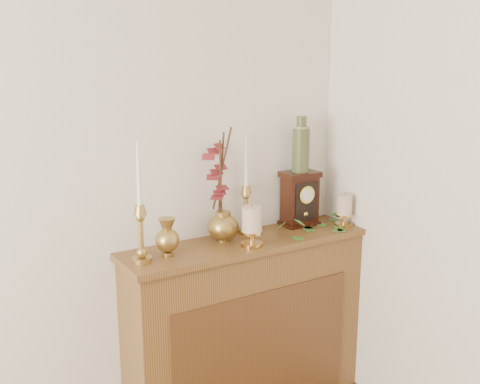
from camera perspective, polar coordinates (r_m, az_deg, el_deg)
console_shelf at (r=2.86m, az=0.74°, el=-14.31°), size 1.24×0.34×0.93m
candlestick_left at (r=2.36m, az=-10.06°, el=-3.23°), size 0.08×0.08×0.51m
candlestick_center at (r=2.73m, az=0.62°, el=-0.97°), size 0.08×0.08×0.49m
bud_vase at (r=2.44m, az=-7.41°, el=-4.60°), size 0.11×0.11×0.17m
ginger_jar at (r=2.61m, az=-2.30°, el=0.29°), size 0.22×0.24×0.54m
pillar_candle_left at (r=2.54m, az=1.22°, el=-3.30°), size 0.10×0.10×0.20m
pillar_candle_right at (r=2.90m, az=10.53°, el=-1.68°), size 0.09×0.09×0.18m
ivy_garland at (r=2.78m, az=6.29°, el=-3.87°), size 0.47×0.18×0.09m
mantel_clock at (r=2.88m, az=6.10°, el=-0.72°), size 0.19×0.14×0.28m
ceramic_vase at (r=2.83m, az=6.20°, el=4.55°), size 0.09×0.09×0.28m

